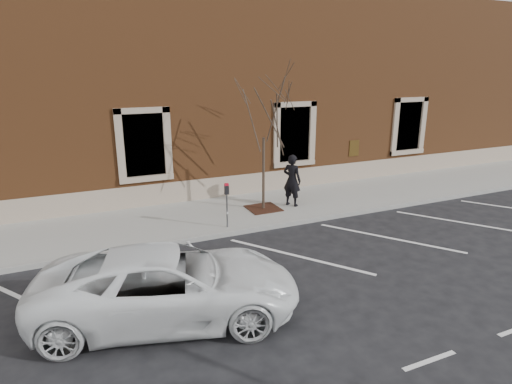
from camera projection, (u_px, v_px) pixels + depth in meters
name	position (u px, v px, depth m)	size (l,w,h in m)	color
ground	(264.00, 230.00, 13.76)	(120.00, 120.00, 0.00)	#28282B
sidewalk_near	(243.00, 211.00, 15.27)	(40.00, 3.50, 0.15)	gray
curb_near	(264.00, 228.00, 13.70)	(40.00, 0.12, 0.15)	#9E9E99
parking_stripes	(297.00, 256.00, 11.83)	(28.00, 4.40, 0.01)	silver
building_civic	(192.00, 90.00, 19.40)	(40.00, 8.62, 8.00)	brown
man	(292.00, 180.00, 15.42)	(0.69, 0.45, 1.89)	black
parking_meter	(227.00, 197.00, 13.28)	(0.13, 0.10, 1.43)	#595B60
tree_grate	(263.00, 208.00, 15.30)	(1.11, 1.11, 0.03)	#381912
sapling	(264.00, 117.00, 14.38)	(2.79, 2.79, 4.66)	#3F3026
white_truck	(169.00, 284.00, 8.79)	(2.47, 5.35, 1.49)	white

